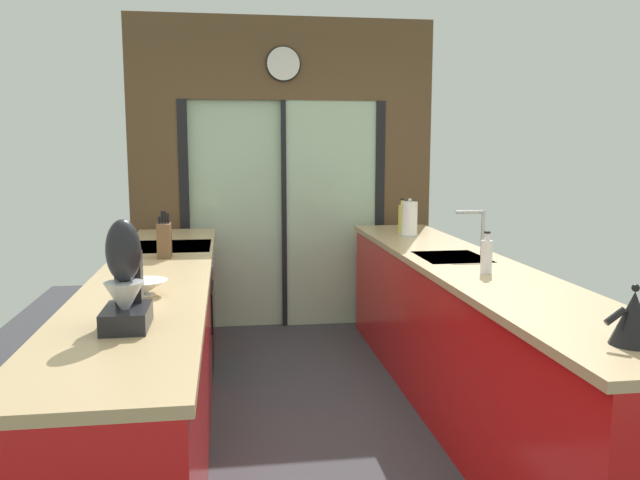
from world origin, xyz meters
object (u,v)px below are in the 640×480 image
at_px(oven_range, 171,311).
at_px(mixing_bowl, 144,287).
at_px(soap_bottle_far, 402,218).
at_px(paper_towel_roll, 409,219).
at_px(knife_block, 164,240).
at_px(stand_mixer, 125,286).
at_px(soap_bottle_near, 486,256).
at_px(kettle, 634,318).

relative_size(oven_range, mixing_bowl, 4.19).
relative_size(soap_bottle_far, paper_towel_roll, 0.93).
bearing_deg(soap_bottle_far, mixing_bowl, -132.01).
distance_m(mixing_bowl, soap_bottle_far, 2.66).
bearing_deg(soap_bottle_far, knife_block, -152.28).
height_order(stand_mixer, soap_bottle_near, stand_mixer).
xyz_separation_m(mixing_bowl, kettle, (1.78, -1.02, 0.06)).
xyz_separation_m(kettle, soap_bottle_far, (-0.00, 3.00, 0.02)).
xyz_separation_m(oven_range, mixing_bowl, (0.02, -1.51, 0.50)).
distance_m(knife_block, soap_bottle_near, 1.94).
bearing_deg(oven_range, soap_bottle_near, -34.63).
xyz_separation_m(stand_mixer, soap_bottle_near, (1.78, 0.81, -0.06)).
distance_m(soap_bottle_near, paper_towel_roll, 1.50).
distance_m(mixing_bowl, paper_towel_roll, 2.51).
relative_size(kettle, soap_bottle_near, 1.05).
relative_size(soap_bottle_near, soap_bottle_far, 0.86).
distance_m(stand_mixer, kettle, 1.85).
xyz_separation_m(oven_range, kettle, (1.80, -2.53, 0.56)).
bearing_deg(knife_block, mixing_bowl, -90.00).
bearing_deg(knife_block, paper_towel_roll, 22.10).
xyz_separation_m(soap_bottle_near, paper_towel_roll, (-0.00, 1.49, 0.03)).
relative_size(oven_range, knife_block, 3.14).
xyz_separation_m(mixing_bowl, paper_towel_roll, (1.78, 1.76, 0.09)).
height_order(kettle, paper_towel_roll, paper_towel_roll).
xyz_separation_m(knife_block, stand_mixer, (-0.00, -1.58, 0.05)).
bearing_deg(kettle, paper_towel_roll, 90.05).
bearing_deg(stand_mixer, soap_bottle_near, 24.52).
height_order(mixing_bowl, knife_block, knife_block).
relative_size(stand_mixer, soap_bottle_far, 1.54).
relative_size(knife_block, stand_mixer, 0.70).
height_order(stand_mixer, soap_bottle_far, stand_mixer).
height_order(knife_block, paper_towel_roll, same).
xyz_separation_m(knife_block, soap_bottle_near, (1.78, -0.77, -0.01)).
bearing_deg(soap_bottle_far, soap_bottle_near, -90.00).
xyz_separation_m(oven_range, knife_block, (0.02, -0.47, 0.58)).
height_order(stand_mixer, kettle, stand_mixer).
bearing_deg(knife_block, soap_bottle_near, -23.45).
bearing_deg(oven_range, kettle, -54.56).
distance_m(oven_range, soap_bottle_far, 1.95).
bearing_deg(soap_bottle_near, soap_bottle_far, 90.00).
xyz_separation_m(knife_block, paper_towel_roll, (1.78, 0.72, 0.02)).
bearing_deg(mixing_bowl, soap_bottle_near, 8.59).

